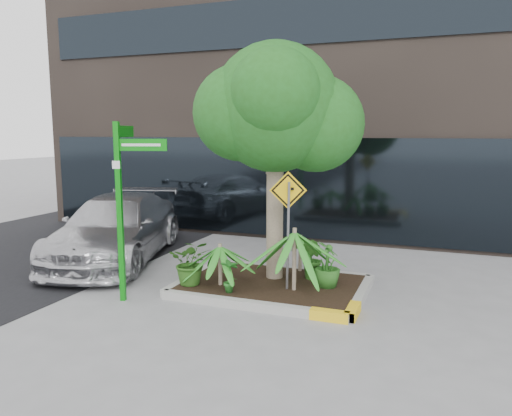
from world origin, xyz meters
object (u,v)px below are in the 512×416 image
(parked_car, at_px, (116,228))
(cattle_sign, at_px, (288,211))
(street_sign_post, at_px, (124,192))
(tree, at_px, (276,108))

(parked_car, bearing_deg, cattle_sign, -32.07)
(street_sign_post, bearing_deg, cattle_sign, 4.49)
(tree, height_order, parked_car, tree)
(parked_car, xyz_separation_m, street_sign_post, (1.84, -2.24, 1.15))
(cattle_sign, bearing_deg, tree, 99.59)
(parked_car, xyz_separation_m, cattle_sign, (4.40, -1.26, 0.82))
(tree, height_order, street_sign_post, tree)
(tree, relative_size, parked_car, 0.91)
(tree, height_order, cattle_sign, tree)
(tree, relative_size, cattle_sign, 2.19)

